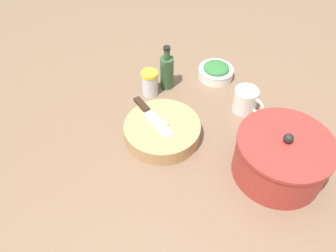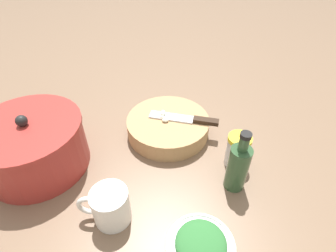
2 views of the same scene
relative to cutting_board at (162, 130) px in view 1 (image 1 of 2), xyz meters
The scene contains 9 objects.
ground_plane 0.08m from the cutting_board, 140.68° to the left, with size 5.00×5.00×0.00m, color brown.
cutting_board is the anchor object (origin of this frame).
chef_knife 0.07m from the cutting_board, 101.83° to the right, with size 0.10×0.20×0.01m.
garlic_cloves 0.04m from the cutting_board, 53.55° to the left, with size 0.05×0.03×0.02m.
herb_bowl 0.38m from the cutting_board, behind, with size 0.14×0.14×0.06m.
spice_jar 0.22m from the cutting_board, 131.96° to the right, with size 0.06×0.06×0.10m.
coffee_mug 0.32m from the cutting_board, 149.09° to the left, with size 0.08×0.12×0.09m.
oil_bottle 0.26m from the cutting_board, 147.64° to the right, with size 0.05×0.05×0.18m.
stock_pot 0.38m from the cutting_board, 102.84° to the left, with size 0.27×0.27×0.17m.
Camera 1 is at (0.64, 0.39, 0.82)m, focal length 35.00 mm.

